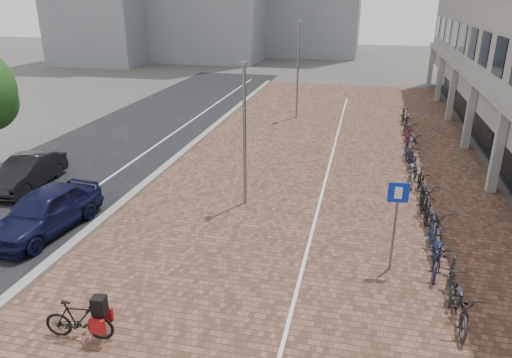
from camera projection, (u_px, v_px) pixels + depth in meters
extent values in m
plane|color=#474442|center=(202.00, 311.00, 11.93)|extent=(140.00, 140.00, 0.00)
cube|color=brown|center=(326.00, 163.00, 22.39)|extent=(14.50, 42.00, 0.04)
cube|color=black|center=(115.00, 147.00, 24.71)|extent=(8.00, 50.00, 0.03)
cube|color=gray|center=(185.00, 151.00, 23.86)|extent=(0.35, 42.00, 0.14)
cube|color=white|center=(150.00, 149.00, 24.28)|extent=(0.12, 44.00, 0.00)
cube|color=white|center=(330.00, 163.00, 22.34)|extent=(0.10, 30.00, 0.00)
cube|color=black|center=(486.00, 117.00, 23.80)|extent=(0.15, 38.00, 3.20)
cube|color=#9D9D98|center=(488.00, 82.00, 23.20)|extent=(1.60, 38.00, 0.30)
cube|color=#9D9D98|center=(498.00, 152.00, 18.52)|extent=(0.35, 0.35, 3.40)
cube|color=#9D9D98|center=(469.00, 116.00, 23.96)|extent=(0.35, 0.35, 3.40)
cube|color=#9D9D98|center=(452.00, 93.00, 29.41)|extent=(0.35, 0.35, 3.40)
cube|color=#9D9D98|center=(440.00, 78.00, 34.85)|extent=(0.35, 0.35, 3.40)
cube|color=#9D9D98|center=(431.00, 67.00, 40.29)|extent=(0.35, 0.35, 3.40)
imported|color=black|center=(45.00, 211.00, 15.69)|extent=(2.22, 4.57, 1.50)
imported|color=black|center=(27.00, 172.00, 19.39)|extent=(1.64, 4.03, 1.30)
imported|color=black|center=(79.00, 320.00, 10.83)|extent=(1.70, 0.64, 1.00)
cube|color=black|center=(76.00, 304.00, 10.67)|extent=(0.33, 0.31, 0.45)
cube|color=maroon|center=(70.00, 317.00, 10.86)|extent=(0.36, 0.14, 0.35)
cube|color=maroon|center=(87.00, 320.00, 10.77)|extent=(0.36, 0.14, 0.35)
cylinder|color=slate|center=(394.00, 231.00, 13.30)|extent=(0.07, 0.07, 2.50)
cube|color=#0D29AF|center=(398.00, 192.00, 12.84)|extent=(0.57, 0.10, 0.57)
cylinder|color=gray|center=(245.00, 137.00, 17.10)|extent=(0.12, 0.12, 5.27)
cylinder|color=gray|center=(298.00, 71.00, 29.52)|extent=(0.12, 0.12, 5.94)
imported|color=#222227|center=(462.00, 305.00, 11.33)|extent=(0.78, 2.00, 1.04)
imported|color=black|center=(452.00, 278.00, 12.39)|extent=(0.76, 1.80, 1.05)
imported|color=#151639|center=(439.00, 255.00, 13.47)|extent=(1.08, 2.07, 1.04)
imported|color=#15203C|center=(433.00, 236.00, 14.52)|extent=(0.52, 1.76, 1.05)
imported|color=black|center=(435.00, 221.00, 15.53)|extent=(0.93, 2.04, 1.04)
imported|color=black|center=(424.00, 206.00, 16.61)|extent=(0.56, 1.77, 1.05)
imported|color=black|center=(426.00, 194.00, 17.62)|extent=(0.81, 2.01, 1.04)
imported|color=black|center=(421.00, 182.00, 18.68)|extent=(0.51, 1.75, 1.05)
imported|color=#615F59|center=(413.00, 172.00, 19.78)|extent=(0.81, 2.01, 1.04)
imported|color=black|center=(413.00, 163.00, 20.80)|extent=(0.69, 1.79, 1.05)
imported|color=black|center=(411.00, 155.00, 21.85)|extent=(0.81, 2.01, 1.04)
imported|color=#16163D|center=(407.00, 148.00, 22.91)|extent=(0.57, 1.77, 1.05)
imported|color=black|center=(414.00, 142.00, 23.86)|extent=(0.89, 2.03, 1.04)
imported|color=#511520|center=(408.00, 135.00, 24.95)|extent=(0.59, 1.77, 1.05)
imported|color=#222228|center=(409.00, 130.00, 25.97)|extent=(0.69, 1.97, 1.04)
imported|color=black|center=(406.00, 124.00, 27.04)|extent=(0.69, 1.79, 1.05)
imported|color=#615F58|center=(408.00, 120.00, 28.04)|extent=(0.99, 2.06, 1.04)
imported|color=black|center=(403.00, 115.00, 29.12)|extent=(0.52, 1.75, 1.05)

